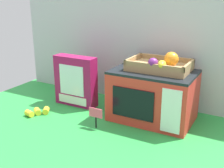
{
  "coord_description": "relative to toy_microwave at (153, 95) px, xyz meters",
  "views": [
    {
      "loc": [
        0.6,
        -1.25,
        0.63
      ],
      "look_at": [
        -0.08,
        0.02,
        0.15
      ],
      "focal_mm": 46.33,
      "sensor_mm": 36.0,
      "label": 1
    }
  ],
  "objects": [
    {
      "name": "price_sign",
      "position": [
        -0.2,
        -0.22,
        -0.06
      ],
      "size": [
        0.07,
        0.01,
        0.1
      ],
      "color": "black",
      "rests_on": "ground"
    },
    {
      "name": "loose_toy_banana",
      "position": [
        -0.55,
        -0.24,
        -0.11
      ],
      "size": [
        0.1,
        0.12,
        0.03
      ],
      "color": "yellow",
      "rests_on": "ground"
    },
    {
      "name": "display_back_panel",
      "position": [
        -0.14,
        0.21,
        0.19
      ],
      "size": [
        1.61,
        0.03,
        0.63
      ],
      "primitive_type": "cube",
      "color": "#B7BABF",
      "rests_on": "ground"
    },
    {
      "name": "toy_microwave",
      "position": [
        0.0,
        0.0,
        0.0
      ],
      "size": [
        0.4,
        0.27,
        0.25
      ],
      "color": "red",
      "rests_on": "ground"
    },
    {
      "name": "food_groups_crate",
      "position": [
        0.03,
        0.02,
        0.15
      ],
      "size": [
        0.29,
        0.2,
        0.1
      ],
      "color": "#A37F51",
      "rests_on": "toy_microwave"
    },
    {
      "name": "cookie_set_box",
      "position": [
        -0.45,
        -0.02,
        0.01
      ],
      "size": [
        0.24,
        0.08,
        0.28
      ],
      "color": "#99144C",
      "rests_on": "ground"
    },
    {
      "name": "ground_plane",
      "position": [
        -0.14,
        -0.03,
        -0.13
      ],
      "size": [
        1.7,
        1.7,
        0.0
      ],
      "primitive_type": "plane",
      "color": "green",
      "rests_on": "ground"
    }
  ]
}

